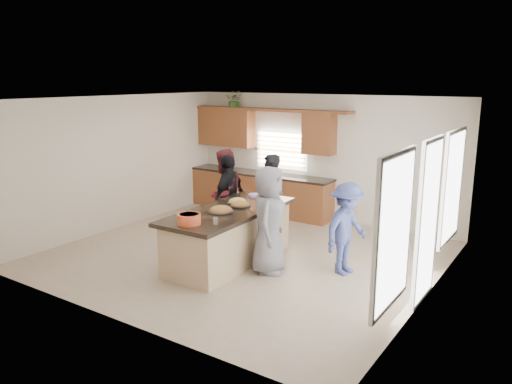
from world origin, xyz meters
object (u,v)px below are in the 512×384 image
Objects in this scene: woman_left_front at (229,198)px; woman_right_back at (347,229)px; woman_left_mid at (224,194)px; woman_right_front at (269,220)px; island at (229,237)px; woman_left_back at (269,200)px; salad_bowl at (189,219)px.

woman_left_front is 2.67m from woman_right_back.
woman_left_mid is at bearing -109.04° from woman_left_front.
woman_left_mid is at bearing 37.99° from woman_right_front.
woman_right_front is (0.81, -0.00, 0.44)m from island.
woman_right_back is (1.83, -0.56, -0.11)m from woman_left_back.
woman_right_front is at bearing -1.56° from woman_left_back.
woman_left_mid is 2.82m from woman_right_back.
woman_right_front is at bearing 51.19° from woman_left_mid.
island is 1.31m from woman_left_front.
woman_right_front reaches higher than salad_bowl.
woman_left_back is at bearing 84.94° from island.
salad_bowl is 0.24× the size of woman_right_back.
salad_bowl is at bearing 122.74° from woman_right_front.
woman_right_front is (1.55, -1.01, 0.03)m from woman_left_front.
woman_right_back is at bearing 74.52° from woman_left_mid.
woman_right_front is (0.79, 1.05, -0.15)m from salad_bowl.
island is 1.55× the size of woman_left_back.
woman_left_front is 1.85m from woman_right_front.
woman_right_front is at bearing 50.74° from woman_left_front.
woman_right_front is (1.69, -1.04, -0.01)m from woman_left_mid.
woman_left_back is 0.98× the size of woman_left_mid.
woman_right_front is at bearing 130.89° from woman_right_back.
woman_left_front reaches higher than woman_right_back.
salad_bowl is at bearing -89.96° from island.
woman_left_mid is at bearing -113.54° from woman_left_back.
woman_left_back is 1.03× the size of woman_left_front.
island is at bearing 119.08° from woman_right_back.
woman_left_front reaches higher than island.
woman_left_mid is at bearing 129.00° from island.
woman_right_back is 0.86× the size of woman_right_front.
woman_right_front is (0.73, -1.20, 0.01)m from woman_left_back.
woman_left_front is at bearing 36.57° from woman_right_front.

